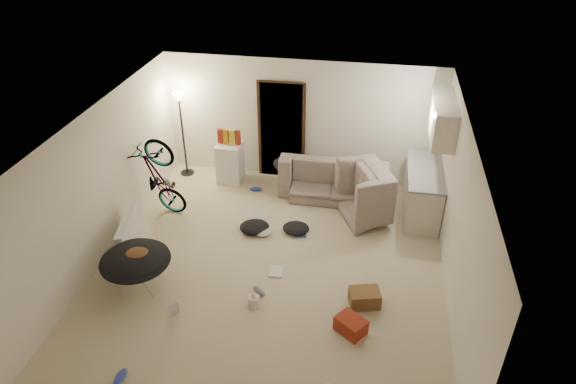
% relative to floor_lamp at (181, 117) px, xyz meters
% --- Properties ---
extents(floor, '(5.50, 6.00, 0.02)m').
position_rel_floor_lamp_xyz_m(floor, '(2.40, -2.65, -1.32)').
color(floor, beige).
rests_on(floor, ground).
extents(ceiling, '(5.50, 6.00, 0.02)m').
position_rel_floor_lamp_xyz_m(ceiling, '(2.40, -2.65, 1.20)').
color(ceiling, white).
rests_on(ceiling, wall_back).
extents(wall_back, '(5.50, 0.02, 2.50)m').
position_rel_floor_lamp_xyz_m(wall_back, '(2.40, 0.36, -0.06)').
color(wall_back, white).
rests_on(wall_back, floor).
extents(wall_front, '(5.50, 0.02, 2.50)m').
position_rel_floor_lamp_xyz_m(wall_front, '(2.40, -5.66, -0.06)').
color(wall_front, white).
rests_on(wall_front, floor).
extents(wall_left, '(0.02, 6.00, 2.50)m').
position_rel_floor_lamp_xyz_m(wall_left, '(-0.36, -2.65, -0.06)').
color(wall_left, white).
rests_on(wall_left, floor).
extents(wall_right, '(0.02, 6.00, 2.50)m').
position_rel_floor_lamp_xyz_m(wall_right, '(5.16, -2.65, -0.06)').
color(wall_right, white).
rests_on(wall_right, floor).
extents(doorway, '(0.85, 0.10, 2.04)m').
position_rel_floor_lamp_xyz_m(doorway, '(2.00, 0.32, -0.29)').
color(doorway, black).
rests_on(doorway, floor).
extents(door_trim, '(0.97, 0.04, 2.10)m').
position_rel_floor_lamp_xyz_m(door_trim, '(2.00, 0.29, -0.29)').
color(door_trim, '#382113').
rests_on(door_trim, floor).
extents(floor_lamp, '(0.28, 0.28, 1.81)m').
position_rel_floor_lamp_xyz_m(floor_lamp, '(0.00, 0.00, 0.00)').
color(floor_lamp, black).
rests_on(floor_lamp, floor).
extents(kitchen_counter, '(0.60, 1.50, 0.88)m').
position_rel_floor_lamp_xyz_m(kitchen_counter, '(4.83, -0.65, -0.87)').
color(kitchen_counter, beige).
rests_on(kitchen_counter, floor).
extents(counter_top, '(0.64, 1.54, 0.04)m').
position_rel_floor_lamp_xyz_m(counter_top, '(4.83, -0.65, -0.41)').
color(counter_top, gray).
rests_on(counter_top, kitchen_counter).
extents(kitchen_uppers, '(0.38, 1.40, 0.65)m').
position_rel_floor_lamp_xyz_m(kitchen_uppers, '(4.96, -0.65, 0.64)').
color(kitchen_uppers, beige).
rests_on(kitchen_uppers, wall_right).
extents(sofa, '(2.10, 0.82, 0.61)m').
position_rel_floor_lamp_xyz_m(sofa, '(3.15, -0.20, -1.00)').
color(sofa, '#3C443C').
rests_on(sofa, floor).
extents(armchair, '(1.40, 1.47, 0.75)m').
position_rel_floor_lamp_xyz_m(armchair, '(4.12, -0.80, -0.93)').
color(armchair, '#3C443C').
rests_on(armchair, floor).
extents(bicycle, '(1.77, 0.98, 0.97)m').
position_rel_floor_lamp_xyz_m(bicycle, '(0.10, -1.54, -0.87)').
color(bicycle, black).
rests_on(bicycle, floor).
extents(book_asset, '(0.27, 0.27, 0.02)m').
position_rel_floor_lamp_xyz_m(book_asset, '(1.17, -4.03, -1.30)').
color(book_asset, maroon).
rests_on(book_asset, floor).
extents(mini_fridge, '(0.49, 0.49, 0.83)m').
position_rel_floor_lamp_xyz_m(mini_fridge, '(1.00, -0.10, -0.89)').
color(mini_fridge, white).
rests_on(mini_fridge, floor).
extents(snack_box_0, '(0.11, 0.08, 0.30)m').
position_rel_floor_lamp_xyz_m(snack_box_0, '(0.83, -0.10, -0.31)').
color(snack_box_0, maroon).
rests_on(snack_box_0, mini_fridge).
extents(snack_box_1, '(0.11, 0.09, 0.30)m').
position_rel_floor_lamp_xyz_m(snack_box_1, '(0.95, -0.10, -0.31)').
color(snack_box_1, '#C17918').
rests_on(snack_box_1, mini_fridge).
extents(snack_box_2, '(0.11, 0.09, 0.30)m').
position_rel_floor_lamp_xyz_m(snack_box_2, '(1.07, -0.10, -0.31)').
color(snack_box_2, gold).
rests_on(snack_box_2, mini_fridge).
extents(snack_box_3, '(0.11, 0.09, 0.30)m').
position_rel_floor_lamp_xyz_m(snack_box_3, '(1.19, -0.10, -0.31)').
color(snack_box_3, maroon).
rests_on(snack_box_3, mini_fridge).
extents(saucer_chair, '(1.05, 1.05, 0.75)m').
position_rel_floor_lamp_xyz_m(saucer_chair, '(0.51, -3.53, -0.86)').
color(saucer_chair, silver).
rests_on(saucer_chair, floor).
extents(hoodie, '(0.60, 0.55, 0.22)m').
position_rel_floor_lamp_xyz_m(hoodie, '(0.56, -3.56, -0.65)').
color(hoodie, brown).
rests_on(hoodie, saucer_chair).
extents(sofa_drape, '(0.62, 0.54, 0.28)m').
position_rel_floor_lamp_xyz_m(sofa_drape, '(2.20, -0.20, -0.77)').
color(sofa_drape, black).
rests_on(sofa_drape, sofa).
extents(tv_box, '(0.52, 1.15, 0.75)m').
position_rel_floor_lamp_xyz_m(tv_box, '(0.10, -2.75, -0.94)').
color(tv_box, silver).
rests_on(tv_box, floor).
extents(drink_case_a, '(0.51, 0.42, 0.25)m').
position_rel_floor_lamp_xyz_m(drink_case_a, '(3.93, -3.26, -1.18)').
color(drink_case_a, brown).
rests_on(drink_case_a, floor).
extents(drink_case_b, '(0.50, 0.48, 0.23)m').
position_rel_floor_lamp_xyz_m(drink_case_b, '(3.78, -3.83, -1.19)').
color(drink_case_b, maroon).
rests_on(drink_case_b, floor).
extents(juicer, '(0.17, 0.17, 0.25)m').
position_rel_floor_lamp_xyz_m(juicer, '(2.33, -3.59, -1.21)').
color(juicer, silver).
rests_on(juicer, floor).
extents(newspaper, '(0.70, 0.68, 0.01)m').
position_rel_floor_lamp_xyz_m(newspaper, '(1.75, -1.23, -1.30)').
color(newspaper, '#BCB7AE').
rests_on(newspaper, floor).
extents(book_blue, '(0.22, 0.29, 0.03)m').
position_rel_floor_lamp_xyz_m(book_blue, '(2.73, -1.69, -1.29)').
color(book_blue, '#3042AF').
rests_on(book_blue, floor).
extents(book_white, '(0.23, 0.29, 0.03)m').
position_rel_floor_lamp_xyz_m(book_white, '(2.50, -2.80, -1.29)').
color(book_white, silver).
rests_on(book_white, floor).
extents(shoe_0, '(0.26, 0.14, 0.09)m').
position_rel_floor_lamp_xyz_m(shoe_0, '(1.60, -0.44, -1.26)').
color(shoe_0, '#3042AF').
rests_on(shoe_0, floor).
extents(shoe_1, '(0.28, 0.20, 0.09)m').
position_rel_floor_lamp_xyz_m(shoe_1, '(2.89, -0.49, -1.26)').
color(shoe_1, slate).
rests_on(shoe_1, floor).
extents(shoe_2, '(0.13, 0.28, 0.10)m').
position_rel_floor_lamp_xyz_m(shoe_2, '(0.97, -5.17, -1.26)').
color(shoe_2, '#3042AF').
rests_on(shoe_2, floor).
extents(shoe_3, '(0.27, 0.25, 0.10)m').
position_rel_floor_lamp_xyz_m(shoe_3, '(2.34, -3.32, -1.26)').
color(shoe_3, slate).
rests_on(shoe_3, floor).
extents(clothes_lump_a, '(0.63, 0.58, 0.17)m').
position_rel_floor_lamp_xyz_m(clothes_lump_a, '(1.90, -1.76, -1.22)').
color(clothes_lump_a, black).
rests_on(clothes_lump_a, floor).
extents(clothes_lump_b, '(0.50, 0.44, 0.15)m').
position_rel_floor_lamp_xyz_m(clothes_lump_b, '(2.63, -1.65, -1.23)').
color(clothes_lump_b, black).
rests_on(clothes_lump_b, floor).
extents(clothes_lump_c, '(0.50, 0.48, 0.12)m').
position_rel_floor_lamp_xyz_m(clothes_lump_c, '(2.04, -1.81, -1.25)').
color(clothes_lump_c, silver).
rests_on(clothes_lump_c, floor).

